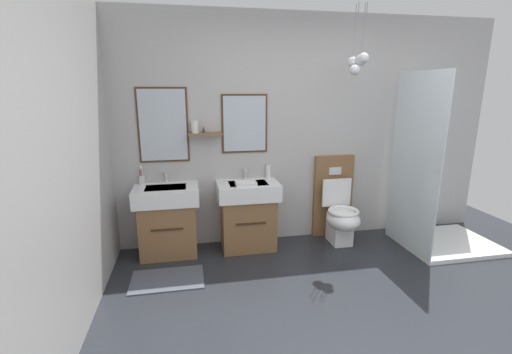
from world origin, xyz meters
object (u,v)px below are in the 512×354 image
toilet (338,210)px  soap_dispenser (268,171)px  vanity_sink_left (168,219)px  shower_tray (435,214)px  vanity_sink_right (248,213)px  folded_hand_towel (246,184)px  toothbrush_cup (142,179)px

toilet → soap_dispenser: (-0.81, 0.17, 0.47)m
vanity_sink_left → shower_tray: (2.96, -0.39, -0.02)m
vanity_sink_right → shower_tray: 2.11m
soap_dispenser → shower_tray: 1.95m
soap_dispenser → folded_hand_towel: 0.43m
folded_hand_towel → shower_tray: shower_tray is taller
vanity_sink_left → vanity_sink_right: (0.88, 0.00, 0.00)m
vanity_sink_left → vanity_sink_right: same height
toothbrush_cup → shower_tray: bearing=-9.5°
shower_tray → folded_hand_towel: bearing=173.1°
folded_hand_towel → shower_tray: 2.17m
toilet → toothbrush_cup: (-2.21, 0.16, 0.45)m
toothbrush_cup → soap_dispenser: toothbrush_cup is taller
toilet → soap_dispenser: bearing=168.1°
shower_tray → toothbrush_cup: bearing=170.5°
toilet → shower_tray: size_ratio=0.51×
vanity_sink_left → toilet: size_ratio=0.77×
toilet → folded_hand_towel: 1.20m
toilet → shower_tray: shower_tray is taller
vanity_sink_right → folded_hand_towel: size_ratio=3.48×
shower_tray → vanity_sink_right: bearing=169.4°
toilet → folded_hand_towel: size_ratio=4.55×
vanity_sink_left → toilet: bearing=-0.2°
toothbrush_cup → folded_hand_towel: (1.10, -0.28, -0.04)m
soap_dispenser → vanity_sink_left: bearing=-171.9°
toothbrush_cup → folded_hand_towel: 1.13m
vanity_sink_left → toothbrush_cup: size_ratio=3.80×
vanity_sink_right → toothbrush_cup: size_ratio=3.80×
vanity_sink_left → vanity_sink_right: 0.88m
soap_dispenser → vanity_sink_right: bearing=-148.6°
shower_tray → toilet: bearing=159.2°
vanity_sink_right → toilet: toilet is taller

